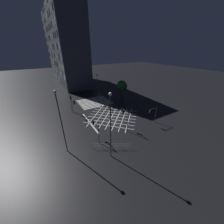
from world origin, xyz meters
TOP-DOWN VIEW (x-y plane):
  - ground_plane at (0.00, 0.00)m, footprint 200.00×200.00m
  - road_markings at (0.24, -6.68)m, footprint 13.97×21.52m
  - office_building at (0.01, -41.88)m, footprint 10.06×37.32m
  - traffic_light_sw_cross at (-7.11, -7.25)m, footprint 0.36×0.39m
  - traffic_light_median_south at (-0.44, -7.45)m, footprint 0.36×0.39m
  - traffic_light_se_main at (7.58, -7.33)m, footprint 0.39×0.36m
  - traffic_light_median_north at (0.44, 5.77)m, footprint 0.36×1.87m
  - traffic_light_nw_main at (-5.81, 6.96)m, footprint 2.16×0.36m
  - traffic_light_se_cross at (7.34, -5.99)m, footprint 0.36×2.86m
  - traffic_light_sw_main at (-6.44, -7.13)m, footprint 2.23×0.36m
  - traffic_light_ne_cross at (6.70, 5.71)m, footprint 0.36×2.44m
  - street_lamp_east at (-2.76, -14.07)m, footprint 0.63×0.63m
  - street_lamp_west at (6.45, 10.62)m, footprint 0.40×0.40m
  - street_lamp_far at (11.92, 6.27)m, footprint 0.41×0.41m
  - street_tree_near at (-9.28, -9.67)m, footprint 3.12×3.12m
  - street_tree_far at (-9.52, -9.32)m, footprint 2.83×2.83m
  - pedestrian_railing at (5.50, 9.38)m, footprint 5.33×3.15m

SIDE VIEW (x-z plane):
  - ground_plane at x=0.00m, z-range 0.00..0.00m
  - road_markings at x=0.24m, z-range 0.00..0.01m
  - pedestrian_railing at x=5.50m, z-range 0.15..1.20m
  - traffic_light_median_south at x=-0.44m, z-range 0.79..4.43m
  - traffic_light_sw_main at x=-6.44m, z-range 0.83..4.41m
  - traffic_light_sw_cross at x=-7.11m, z-range 0.80..4.51m
  - traffic_light_ne_cross at x=6.70m, z-range 0.86..4.51m
  - traffic_light_nw_main at x=-5.81m, z-range 0.86..4.57m
  - traffic_light_se_cross at x=7.34m, z-range 0.97..5.00m
  - traffic_light_median_north at x=0.44m, z-range 0.96..5.21m
  - traffic_light_se_main at x=7.58m, z-range 0.96..5.53m
  - street_tree_far at x=-9.52m, z-range 1.18..6.43m
  - street_tree_near at x=-9.28m, z-range 1.29..7.03m
  - street_lamp_east at x=-2.76m, z-range 2.16..9.82m
  - street_lamp_west at x=6.45m, z-range 1.12..11.26m
  - street_lamp_far at x=11.92m, z-range 1.19..11.29m
  - office_building at x=0.01m, z-range 0.00..29.84m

